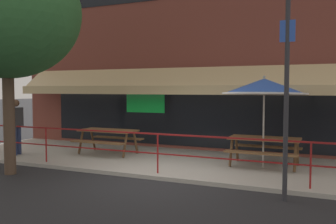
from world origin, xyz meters
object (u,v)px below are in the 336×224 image
patio_umbrella_centre (264,87)px  street_sign_pole (287,81)px  pedestrian_walking (16,124)px  street_tree_curbside (7,4)px  parking_meter_near (13,127)px  picnic_table_centre (264,144)px  picnic_table_left (108,135)px

patio_umbrella_centre → street_sign_pole: 2.57m
pedestrian_walking → street_tree_curbside: size_ratio=0.28×
parking_meter_near → street_sign_pole: street_sign_pole is taller
pedestrian_walking → patio_umbrella_centre: bearing=9.0°
picnic_table_centre → street_tree_curbside: street_tree_curbside is taller
patio_umbrella_centre → pedestrian_walking: (-7.31, -1.15, -1.12)m
pedestrian_walking → parking_meter_near: pedestrian_walking is taller
picnic_table_centre → parking_meter_near: size_ratio=1.27×
patio_umbrella_centre → parking_meter_near: bearing=-156.7°
pedestrian_walking → picnic_table_left: bearing=26.3°
pedestrian_walking → street_sign_pole: (8.14, -1.28, 1.22)m
picnic_table_centre → parking_meter_near: (-5.94, -2.71, 0.44)m
pedestrian_walking → street_sign_pole: size_ratio=0.38×
picnic_table_centre → parking_meter_near: 6.55m
patio_umbrella_centre → street_tree_curbside: bearing=-152.3°
picnic_table_left → pedestrian_walking: bearing=-153.7°
picnic_table_centre → street_tree_curbside: bearing=-151.1°
street_sign_pole → picnic_table_left: bearing=155.7°
picnic_table_centre → pedestrian_walking: pedestrian_walking is taller
picnic_table_centre → street_tree_curbside: (-5.63, -3.10, 3.48)m
parking_meter_near → patio_umbrella_centre: bearing=23.3°
picnic_table_left → pedestrian_walking: size_ratio=1.05×
parking_meter_near → street_sign_pole: size_ratio=0.32×
patio_umbrella_centre → street_tree_curbside: 6.66m
street_sign_pole → street_tree_curbside: (-6.45, -0.52, 1.91)m
picnic_table_left → patio_umbrella_centre: 5.01m
picnic_table_centre → pedestrian_walking: bearing=-169.9°
picnic_table_left → street_sign_pole: bearing=-24.3°
patio_umbrella_centre → street_sign_pole: size_ratio=0.53×
picnic_table_centre → street_tree_curbside: 7.31m
picnic_table_centre → street_sign_pole: size_ratio=0.41×
picnic_table_left → parking_meter_near: size_ratio=1.27×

